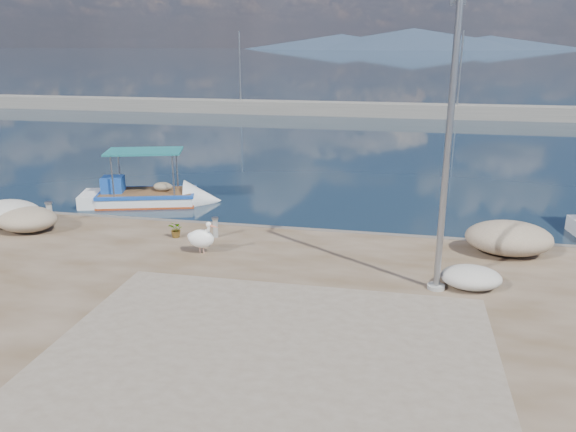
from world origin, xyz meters
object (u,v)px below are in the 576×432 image
at_px(bollard_near, 215,226).
at_px(pelican, 202,238).
at_px(lamp_post, 447,160).
at_px(boat_left, 146,199).

bearing_deg(bollard_near, pelican, -86.91).
bearing_deg(bollard_near, lamp_post, -21.38).
height_order(pelican, bollard_near, pelican).
distance_m(lamp_post, bollard_near, 7.81).
relative_size(pelican, lamp_post, 0.15).
bearing_deg(bollard_near, boat_left, 134.16).
xyz_separation_m(boat_left, bollard_near, (4.68, -4.82, 0.65)).
xyz_separation_m(boat_left, lamp_post, (11.42, -7.45, 3.59)).
relative_size(boat_left, pelican, 5.43).
xyz_separation_m(boat_left, pelican, (4.76, -6.29, 0.77)).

